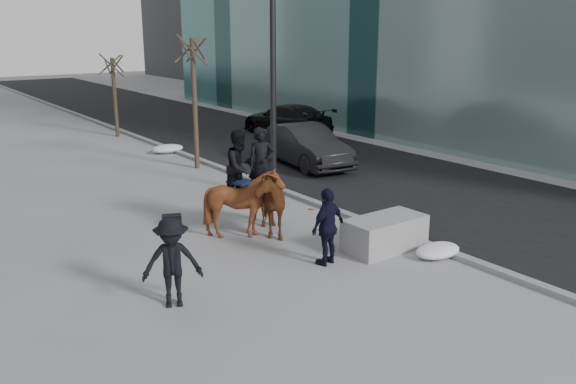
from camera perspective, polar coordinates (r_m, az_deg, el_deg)
ground at (r=13.47m, az=2.99°, el=-7.27°), size 120.00×120.00×0.00m
road at (r=25.17m, az=1.34°, el=3.46°), size 8.00×90.00×0.01m
curb at (r=23.04m, az=-6.66°, el=2.39°), size 0.25×90.00×0.12m
planter at (r=14.68m, az=9.04°, el=-3.86°), size 2.00×1.03×0.79m
car_near at (r=23.13m, az=1.65°, el=4.35°), size 2.26×4.89×1.55m
car_far at (r=29.81m, az=-0.11°, el=6.79°), size 2.41×5.33×1.52m
tree_near at (r=22.71m, az=-8.74°, el=8.74°), size 1.20×1.20×5.28m
tree_far at (r=30.37m, az=-15.92°, el=8.86°), size 1.20×1.20×4.13m
mounted_left at (r=15.50m, az=-2.22°, el=-0.26°), size 1.64×2.30×2.72m
mounted_right at (r=15.26m, az=-4.22°, el=-0.25°), size 1.78×1.91×2.71m
feeder at (r=13.51m, az=3.74°, el=-3.25°), size 1.10×0.97×1.75m
camera_crew at (r=11.69m, az=-10.79°, el=-6.45°), size 1.30×1.05×1.75m
lamppost at (r=18.52m, az=-1.45°, el=14.76°), size 0.25×0.80×9.09m
snow_piles at (r=21.03m, az=-4.51°, el=1.50°), size 1.37×15.51×0.35m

